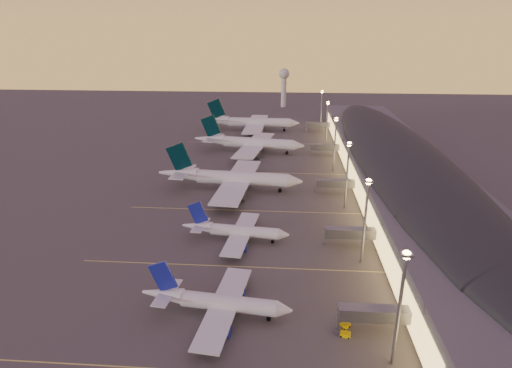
{
  "coord_description": "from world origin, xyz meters",
  "views": [
    {
      "loc": [
        13.47,
        -111.05,
        64.17
      ],
      "look_at": [
        2.0,
        45.0,
        7.0
      ],
      "focal_mm": 30.0,
      "sensor_mm": 36.0,
      "label": 1
    }
  ],
  "objects_px": {
    "airliner_wide_mid": "(249,143)",
    "baggage_tug_b": "(343,326)",
    "airliner_wide_near": "(230,178)",
    "airliner_wide_far": "(250,122)",
    "airliner_narrow_north": "(235,231)",
    "radar_tower": "(284,81)",
    "baggage_tug_a": "(343,334)",
    "airliner_narrow_south": "(216,302)"
  },
  "relations": [
    {
      "from": "airliner_wide_mid",
      "to": "baggage_tug_b",
      "type": "distance_m",
      "value": 149.4
    },
    {
      "from": "airliner_narrow_south",
      "to": "airliner_wide_far",
      "type": "xyz_separation_m",
      "value": [
        -8.49,
        194.8,
        1.98
      ]
    },
    {
      "from": "radar_tower",
      "to": "airliner_wide_far",
      "type": "bearing_deg",
      "value": -102.7
    },
    {
      "from": "airliner_narrow_south",
      "to": "airliner_wide_near",
      "type": "bearing_deg",
      "value": 101.87
    },
    {
      "from": "radar_tower",
      "to": "baggage_tug_b",
      "type": "height_order",
      "value": "radar_tower"
    },
    {
      "from": "airliner_wide_mid",
      "to": "baggage_tug_a",
      "type": "height_order",
      "value": "airliner_wide_mid"
    },
    {
      "from": "baggage_tug_a",
      "to": "baggage_tug_b",
      "type": "distance_m",
      "value": 2.68
    },
    {
      "from": "airliner_narrow_south",
      "to": "airliner_wide_near",
      "type": "distance_m",
      "value": 84.04
    },
    {
      "from": "airliner_wide_near",
      "to": "airliner_wide_far",
      "type": "bearing_deg",
      "value": 95.26
    },
    {
      "from": "airliner_narrow_south",
      "to": "airliner_wide_mid",
      "type": "bearing_deg",
      "value": 98.62
    },
    {
      "from": "airliner_wide_near",
      "to": "baggage_tug_a",
      "type": "bearing_deg",
      "value": -62.55
    },
    {
      "from": "airliner_wide_mid",
      "to": "baggage_tug_b",
      "type": "bearing_deg",
      "value": -67.52
    },
    {
      "from": "airliner_narrow_north",
      "to": "baggage_tug_a",
      "type": "height_order",
      "value": "airliner_narrow_north"
    },
    {
      "from": "airliner_wide_mid",
      "to": "airliner_wide_far",
      "type": "xyz_separation_m",
      "value": [
        -3.48,
        52.41,
        0.28
      ]
    },
    {
      "from": "airliner_wide_mid",
      "to": "baggage_tug_a",
      "type": "xyz_separation_m",
      "value": [
        34.38,
        -147.89,
        -4.63
      ]
    },
    {
      "from": "airliner_narrow_south",
      "to": "airliner_wide_far",
      "type": "distance_m",
      "value": 194.99
    },
    {
      "from": "airliner_narrow_south",
      "to": "airliner_wide_mid",
      "type": "xyz_separation_m",
      "value": [
        -5.0,
        142.39,
        1.7
      ]
    },
    {
      "from": "airliner_wide_near",
      "to": "airliner_wide_far",
      "type": "relative_size",
      "value": 0.95
    },
    {
      "from": "airliner_wide_near",
      "to": "baggage_tug_b",
      "type": "relative_size",
      "value": 17.75
    },
    {
      "from": "airliner_wide_near",
      "to": "airliner_wide_mid",
      "type": "xyz_separation_m",
      "value": [
        2.71,
        58.72,
        0.01
      ]
    },
    {
      "from": "airliner_narrow_north",
      "to": "baggage_tug_a",
      "type": "relative_size",
      "value": 9.71
    },
    {
      "from": "radar_tower",
      "to": "airliner_narrow_south",
      "type": "bearing_deg",
      "value": -92.45
    },
    {
      "from": "airliner_wide_near",
      "to": "airliner_wide_far",
      "type": "distance_m",
      "value": 111.13
    },
    {
      "from": "baggage_tug_b",
      "to": "radar_tower",
      "type": "bearing_deg",
      "value": 56.21
    },
    {
      "from": "airliner_narrow_north",
      "to": "baggage_tug_b",
      "type": "relative_size",
      "value": 10.1
    },
    {
      "from": "airliner_wide_far",
      "to": "airliner_narrow_south",
      "type": "bearing_deg",
      "value": -85.86
    },
    {
      "from": "airliner_narrow_south",
      "to": "baggage_tug_a",
      "type": "height_order",
      "value": "airliner_narrow_south"
    },
    {
      "from": "airliner_narrow_north",
      "to": "airliner_wide_mid",
      "type": "xyz_separation_m",
      "value": [
        -5.06,
        104.26,
        1.85
      ]
    },
    {
      "from": "airliner_narrow_south",
      "to": "baggage_tug_b",
      "type": "xyz_separation_m",
      "value": [
        29.71,
        -2.85,
        -2.93
      ]
    },
    {
      "from": "airliner_wide_near",
      "to": "airliner_wide_far",
      "type": "height_order",
      "value": "airliner_wide_far"
    },
    {
      "from": "airliner_wide_mid",
      "to": "baggage_tug_b",
      "type": "xyz_separation_m",
      "value": [
        34.71,
        -145.23,
        -4.63
      ]
    },
    {
      "from": "radar_tower",
      "to": "baggage_tug_a",
      "type": "xyz_separation_m",
      "value": [
        17.11,
        -292.4,
        -21.41
      ]
    },
    {
      "from": "baggage_tug_b",
      "to": "airliner_wide_mid",
      "type": "bearing_deg",
      "value": 66.2
    },
    {
      "from": "airliner_narrow_south",
      "to": "airliner_wide_far",
      "type": "relative_size",
      "value": 0.56
    },
    {
      "from": "baggage_tug_a",
      "to": "baggage_tug_b",
      "type": "relative_size",
      "value": 1.04
    },
    {
      "from": "radar_tower",
      "to": "baggage_tug_a",
      "type": "relative_size",
      "value": 8.99
    },
    {
      "from": "baggage_tug_b",
      "to": "airliner_narrow_south",
      "type": "bearing_deg",
      "value": 137.29
    },
    {
      "from": "airliner_narrow_north",
      "to": "baggage_tug_b",
      "type": "distance_m",
      "value": 50.66
    },
    {
      "from": "airliner_wide_far",
      "to": "baggage_tug_a",
      "type": "height_order",
      "value": "airliner_wide_far"
    },
    {
      "from": "airliner_wide_far",
      "to": "baggage_tug_b",
      "type": "distance_m",
      "value": 201.36
    },
    {
      "from": "airliner_wide_mid",
      "to": "airliner_narrow_north",
      "type": "bearing_deg",
      "value": -78.19
    },
    {
      "from": "baggage_tug_b",
      "to": "baggage_tug_a",
      "type": "bearing_deg",
      "value": -134.41
    }
  ]
}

